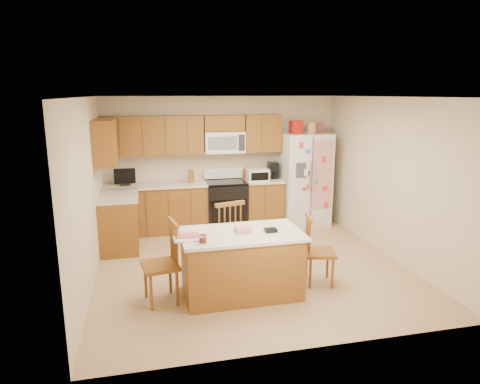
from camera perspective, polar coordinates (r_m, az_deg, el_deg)
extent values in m
plane|color=#A58053|center=(6.60, 1.37, -9.70)|extent=(4.50, 4.50, 0.00)
cube|color=beige|center=(8.39, -2.37, 4.10)|extent=(4.50, 0.10, 2.50)
cube|color=beige|center=(4.15, 9.14, -5.36)|extent=(4.50, 0.10, 2.50)
cube|color=beige|center=(6.08, -19.57, -0.07)|extent=(0.10, 4.50, 2.50)
cube|color=beige|center=(7.11, 19.30, 1.76)|extent=(0.10, 4.50, 2.50)
cube|color=white|center=(6.09, 1.50, 12.56)|extent=(4.50, 4.50, 0.04)
cube|color=brown|center=(8.13, -11.08, -2.27)|extent=(1.87, 0.60, 0.88)
cube|color=brown|center=(8.43, 3.01, -1.48)|extent=(0.72, 0.60, 0.88)
cube|color=brown|center=(7.39, -15.80, -4.06)|extent=(0.60, 0.95, 0.88)
cube|color=beige|center=(8.01, -11.22, 0.89)|extent=(1.87, 0.64, 0.04)
cube|color=beige|center=(8.32, 3.07, 1.57)|extent=(0.72, 0.64, 0.04)
cube|color=beige|center=(7.27, -15.94, -0.59)|extent=(0.64, 0.95, 0.04)
cube|color=brown|center=(8.02, -11.61, 7.40)|extent=(1.85, 0.33, 0.70)
cube|color=brown|center=(8.33, 2.93, 7.85)|extent=(0.70, 0.33, 0.70)
cube|color=brown|center=(8.14, -2.20, 9.18)|extent=(0.76, 0.33, 0.29)
cube|color=brown|center=(7.13, -17.56, 6.40)|extent=(0.33, 0.95, 0.70)
cube|color=brown|center=(7.86, -15.80, 7.07)|extent=(0.02, 0.01, 0.66)
cube|color=brown|center=(7.84, -15.28, -3.05)|extent=(0.02, 0.01, 0.84)
cube|color=brown|center=(7.85, -12.87, 7.22)|extent=(0.02, 0.01, 0.66)
cube|color=brown|center=(7.83, -12.36, -2.91)|extent=(0.02, 0.01, 0.84)
cube|color=brown|center=(7.86, -9.93, 7.36)|extent=(0.02, 0.01, 0.66)
cube|color=brown|center=(7.84, -9.43, -2.76)|extent=(0.02, 0.01, 0.84)
cube|color=brown|center=(7.89, -7.00, 7.48)|extent=(0.01, 0.01, 0.66)
cube|color=brown|center=(7.87, -6.52, -2.60)|extent=(0.01, 0.01, 0.84)
cube|color=brown|center=(8.15, 2.92, 7.74)|extent=(0.01, 0.01, 0.66)
cube|color=brown|center=(8.14, 3.32, -2.02)|extent=(0.01, 0.01, 0.84)
cube|color=white|center=(8.15, -2.15, 6.68)|extent=(0.76, 0.38, 0.40)
cube|color=slate|center=(7.95, -2.31, 6.52)|extent=(0.54, 0.01, 0.24)
cube|color=#262626|center=(8.02, 0.23, 6.59)|extent=(0.12, 0.01, 0.30)
cube|color=brown|center=(8.04, -6.52, 2.05)|extent=(0.10, 0.14, 0.22)
cube|color=black|center=(8.04, -15.05, 0.95)|extent=(0.18, 0.12, 0.02)
cube|color=black|center=(8.01, -15.12, 2.07)|extent=(0.38, 0.03, 0.28)
cube|color=#CF4900|center=(8.34, 1.85, 2.38)|extent=(0.35, 0.22, 0.18)
cube|color=white|center=(8.12, 2.40, 2.27)|extent=(0.40, 0.28, 0.23)
cube|color=black|center=(7.99, 2.66, 2.09)|extent=(0.34, 0.01, 0.15)
cube|color=black|center=(8.40, 4.41, 2.92)|extent=(0.18, 0.22, 0.32)
cylinder|color=black|center=(8.35, 4.55, 2.36)|extent=(0.12, 0.12, 0.12)
cube|color=black|center=(8.24, -1.91, -1.80)|extent=(0.76, 0.64, 0.88)
cube|color=black|center=(7.94, -1.46, -2.53)|extent=(0.68, 0.01, 0.42)
cube|color=black|center=(8.14, -1.93, 1.36)|extent=(0.76, 0.64, 0.03)
cube|color=white|center=(8.36, -2.28, 2.55)|extent=(0.76, 0.10, 0.20)
cube|color=white|center=(8.52, 8.57, 1.72)|extent=(0.90, 0.75, 1.80)
cube|color=#4C4C4C|center=(8.17, 9.53, 1.20)|extent=(0.02, 0.01, 1.75)
cube|color=silver|center=(8.10, 9.31, 2.19)|extent=(0.02, 0.03, 0.55)
cube|color=silver|center=(8.14, 9.96, 2.22)|extent=(0.02, 0.03, 0.55)
cube|color=#3F3F44|center=(8.05, 8.15, 2.88)|extent=(0.20, 0.01, 0.28)
cube|color=#D84C59|center=(8.22, 10.86, 2.28)|extent=(0.42, 0.01, 1.30)
cube|color=#A7170E|center=(8.31, 7.50, 8.57)|extent=(0.22, 0.22, 0.24)
cylinder|color=tan|center=(8.37, 9.57, 8.47)|extent=(0.18, 0.18, 0.22)
cube|color=brown|center=(8.56, 10.36, 8.40)|extent=(0.18, 0.20, 0.18)
cube|color=brown|center=(5.56, 0.17, -9.70)|extent=(1.46, 0.84, 0.80)
cube|color=beige|center=(5.41, 0.17, -5.61)|extent=(1.55, 0.92, 0.04)
cylinder|color=#A7170E|center=(5.07, -4.96, -6.39)|extent=(0.08, 0.08, 0.06)
cylinder|color=white|center=(5.06, -4.96, -6.23)|extent=(0.09, 0.09, 0.09)
cube|color=pink|center=(5.41, 0.42, -5.01)|extent=(0.20, 0.15, 0.07)
cube|color=black|center=(5.44, 4.11, -5.10)|extent=(0.15, 0.12, 0.04)
cube|color=white|center=(5.20, -7.20, -6.19)|extent=(0.30, 0.24, 0.01)
cube|color=#D84C4C|center=(5.28, -6.85, -5.74)|extent=(0.26, 0.20, 0.01)
cylinder|color=white|center=(5.14, -2.23, -6.33)|extent=(0.14, 0.05, 0.01)
cube|color=brown|center=(5.43, -10.59, -9.64)|extent=(0.49, 0.51, 0.05)
cylinder|color=brown|center=(5.66, -12.49, -11.48)|extent=(0.04, 0.04, 0.46)
cylinder|color=brown|center=(5.34, -11.76, -13.01)|extent=(0.04, 0.04, 0.46)
cylinder|color=brown|center=(5.72, -9.29, -11.09)|extent=(0.04, 0.04, 0.46)
cylinder|color=brown|center=(5.40, -8.37, -12.57)|extent=(0.04, 0.04, 0.46)
cylinder|color=brown|center=(5.51, -9.22, -6.16)|extent=(0.02, 0.02, 0.51)
cylinder|color=brown|center=(5.44, -9.02, -6.41)|extent=(0.02, 0.02, 0.51)
cylinder|color=brown|center=(5.37, -8.82, -6.68)|extent=(0.02, 0.02, 0.51)
cylinder|color=brown|center=(5.29, -8.61, -6.95)|extent=(0.02, 0.02, 0.51)
cylinder|color=brown|center=(5.22, -8.39, -7.23)|extent=(0.02, 0.02, 0.51)
cube|color=brown|center=(5.29, -8.91, -4.08)|extent=(0.11, 0.43, 0.05)
cube|color=brown|center=(6.22, -2.11, -6.20)|extent=(0.57, 0.55, 0.05)
cylinder|color=brown|center=(6.53, -1.23, -7.68)|extent=(0.04, 0.04, 0.48)
cylinder|color=brown|center=(6.38, -4.30, -8.22)|extent=(0.04, 0.04, 0.48)
cylinder|color=brown|center=(6.25, 0.17, -8.63)|extent=(0.04, 0.04, 0.48)
cylinder|color=brown|center=(6.10, -3.01, -9.24)|extent=(0.04, 0.04, 0.48)
cylinder|color=brown|center=(6.04, 0.09, -3.88)|extent=(0.02, 0.02, 0.54)
cylinder|color=brown|center=(6.01, -0.62, -3.99)|extent=(0.02, 0.02, 0.54)
cylinder|color=brown|center=(5.97, -1.33, -4.10)|extent=(0.02, 0.02, 0.54)
cylinder|color=brown|center=(5.93, -2.05, -4.21)|extent=(0.02, 0.02, 0.54)
cylinder|color=brown|center=(5.90, -2.79, -4.32)|extent=(0.02, 0.02, 0.54)
cube|color=brown|center=(5.90, -1.35, -1.61)|extent=(0.44, 0.16, 0.06)
cube|color=brown|center=(5.95, 10.60, -7.93)|extent=(0.48, 0.49, 0.04)
cylinder|color=brown|center=(5.91, 12.24, -10.56)|extent=(0.04, 0.04, 0.42)
cylinder|color=brown|center=(6.22, 11.58, -9.34)|extent=(0.04, 0.04, 0.42)
cylinder|color=brown|center=(5.86, 9.36, -10.67)|extent=(0.04, 0.04, 0.42)
cylinder|color=brown|center=(6.16, 8.85, -9.42)|extent=(0.04, 0.04, 0.42)
cylinder|color=brown|center=(5.70, 9.31, -6.09)|extent=(0.02, 0.02, 0.47)
cylinder|color=brown|center=(5.77, 9.19, -5.85)|extent=(0.02, 0.02, 0.47)
cylinder|color=brown|center=(5.83, 9.08, -5.62)|extent=(0.02, 0.02, 0.47)
cylinder|color=brown|center=(5.90, 8.96, -5.39)|extent=(0.02, 0.02, 0.47)
cylinder|color=brown|center=(5.97, 8.85, -5.16)|extent=(0.02, 0.02, 0.47)
cube|color=brown|center=(5.76, 9.16, -3.39)|extent=(0.13, 0.39, 0.05)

